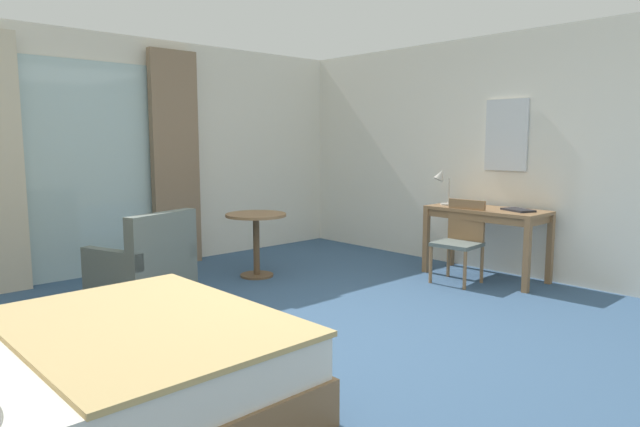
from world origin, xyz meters
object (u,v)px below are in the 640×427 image
object	(u,v)px
desk_lamp	(443,182)
round_cafe_table	(256,230)
writing_desk	(487,217)
desk_chair	(461,237)
armchair_by_window	(146,267)
closed_book	(518,210)
bed	(73,383)

from	to	relation	value
desk_lamp	round_cafe_table	world-z (taller)	desk_lamp
writing_desk	desk_chair	world-z (taller)	desk_chair
desk_chair	armchair_by_window	world-z (taller)	desk_chair
armchair_by_window	round_cafe_table	xyz separation A→B (m)	(1.36, 0.13, 0.18)
armchair_by_window	closed_book	bearing A→B (deg)	-31.68
closed_book	armchair_by_window	size ratio (longest dim) A/B	0.34
bed	armchair_by_window	world-z (taller)	bed
bed	desk_chair	xyz separation A→B (m)	(4.15, 0.42, 0.20)
writing_desk	desk_chair	distance (m)	0.41
armchair_by_window	round_cafe_table	bearing A→B (deg)	5.35
bed	desk_chair	distance (m)	4.18
armchair_by_window	writing_desk	bearing A→B (deg)	-27.24
desk_chair	writing_desk	bearing A→B (deg)	-14.56
bed	desk_lamp	distance (m)	4.54
desk_chair	round_cafe_table	xyz separation A→B (m)	(-1.45, 1.67, 0.03)
round_cafe_table	bed	bearing A→B (deg)	-142.25
desk_chair	desk_lamp	world-z (taller)	desk_lamp
bed	desk_lamp	bearing A→B (deg)	10.83
armchair_by_window	bed	bearing A→B (deg)	-124.30
armchair_by_window	round_cafe_table	distance (m)	1.38
armchair_by_window	round_cafe_table	size ratio (longest dim) A/B	1.33
closed_book	armchair_by_window	bearing A→B (deg)	169.91
desk_lamp	armchair_by_window	xyz separation A→B (m)	(-3.06, 1.12, -0.69)
bed	round_cafe_table	distance (m)	3.42
writing_desk	closed_book	world-z (taller)	closed_book
bed	armchair_by_window	bearing A→B (deg)	55.70
writing_desk	round_cafe_table	size ratio (longest dim) A/B	1.80
bed	round_cafe_table	world-z (taller)	bed
bed	closed_book	bearing A→B (deg)	-0.12
bed	writing_desk	bearing A→B (deg)	4.24
writing_desk	round_cafe_table	bearing A→B (deg)	135.74
desk_chair	armchair_by_window	bearing A→B (deg)	151.34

